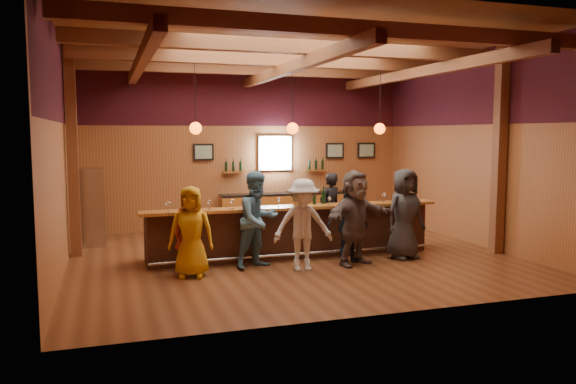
% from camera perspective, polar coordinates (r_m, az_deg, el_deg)
% --- Properties ---
extents(room, '(9.04, 9.00, 4.52)m').
position_cam_1_polar(room, '(11.72, 0.37, 8.97)').
color(room, brown).
rests_on(room, ground).
extents(bar_counter, '(6.30, 1.07, 1.11)m').
position_cam_1_polar(bar_counter, '(11.98, 0.30, -4.01)').
color(bar_counter, black).
rests_on(bar_counter, ground).
extents(back_bar_cabinet, '(4.00, 0.52, 0.95)m').
position_cam_1_polar(back_bar_cabinet, '(15.71, 0.31, -1.79)').
color(back_bar_cabinet, '#99521B').
rests_on(back_bar_cabinet, ground).
extents(window, '(0.95, 0.09, 0.95)m').
position_cam_1_polar(window, '(15.67, -1.33, 3.97)').
color(window, silver).
rests_on(window, room).
extents(framed_pictures, '(5.35, 0.05, 0.45)m').
position_cam_1_polar(framed_pictures, '(15.93, 1.67, 4.18)').
color(framed_pictures, black).
rests_on(framed_pictures, room).
extents(wine_shelves, '(3.00, 0.18, 0.30)m').
position_cam_1_polar(wine_shelves, '(15.62, -1.26, 2.39)').
color(wine_shelves, '#99521B').
rests_on(wine_shelves, room).
extents(pendant_lights, '(4.24, 0.24, 1.37)m').
position_cam_1_polar(pendant_lights, '(11.65, 0.46, 6.51)').
color(pendant_lights, black).
rests_on(pendant_lights, room).
extents(stainless_fridge, '(0.70, 0.70, 1.80)m').
position_cam_1_polar(stainless_fridge, '(13.77, -19.57, -1.46)').
color(stainless_fridge, silver).
rests_on(stainless_fridge, ground).
extents(customer_orange, '(0.92, 0.73, 1.66)m').
position_cam_1_polar(customer_orange, '(10.32, -9.82, -4.00)').
color(customer_orange, '#BE8011').
rests_on(customer_orange, ground).
extents(customer_redvest, '(0.60, 0.43, 1.54)m').
position_cam_1_polar(customer_redvest, '(10.52, -9.95, -4.13)').
color(customer_redvest, maroon).
rests_on(customer_redvest, ground).
extents(customer_denim, '(1.12, 1.01, 1.88)m').
position_cam_1_polar(customer_denim, '(10.86, -3.07, -2.84)').
color(customer_denim, teal).
rests_on(customer_denim, ground).
extents(customer_white, '(1.20, 0.78, 1.75)m').
position_cam_1_polar(customer_white, '(10.64, 1.52, -3.36)').
color(customer_white, beige).
rests_on(customer_white, ground).
extents(customer_navy, '(0.88, 0.38, 1.50)m').
position_cam_1_polar(customer_navy, '(11.42, 6.08, -3.39)').
color(customer_navy, black).
rests_on(customer_navy, ground).
extents(customer_brown, '(1.83, 1.20, 1.89)m').
position_cam_1_polar(customer_brown, '(11.15, 6.83, -2.60)').
color(customer_brown, '#554744').
rests_on(customer_brown, ground).
extents(customer_dark, '(1.01, 0.75, 1.88)m').
position_cam_1_polar(customer_dark, '(11.88, 11.76, -2.19)').
color(customer_dark, '#2B2A2D').
rests_on(customer_dark, ground).
extents(bartender, '(0.72, 0.61, 1.69)m').
position_cam_1_polar(bartender, '(13.14, 4.28, -1.72)').
color(bartender, black).
rests_on(bartender, ground).
extents(ice_bucket, '(0.20, 0.20, 0.22)m').
position_cam_1_polar(ice_bucket, '(11.64, 1.08, -0.83)').
color(ice_bucket, olive).
rests_on(ice_bucket, bar_counter).
extents(bottle_a, '(0.07, 0.07, 0.31)m').
position_cam_1_polar(bottle_a, '(11.84, 2.69, -0.67)').
color(bottle_a, black).
rests_on(bottle_a, bar_counter).
extents(bottle_b, '(0.08, 0.08, 0.37)m').
position_cam_1_polar(bottle_b, '(11.95, 3.63, -0.50)').
color(bottle_b, black).
rests_on(bottle_b, bar_counter).
extents(glass_a, '(0.09, 0.09, 0.20)m').
position_cam_1_polar(glass_a, '(10.98, -12.10, -1.22)').
color(glass_a, silver).
rests_on(glass_a, bar_counter).
extents(glass_b, '(0.08, 0.08, 0.19)m').
position_cam_1_polar(glass_b, '(11.17, -8.00, -1.06)').
color(glass_b, silver).
rests_on(glass_b, bar_counter).
extents(glass_c, '(0.08, 0.08, 0.19)m').
position_cam_1_polar(glass_c, '(11.20, -5.71, -1.00)').
color(glass_c, silver).
rests_on(glass_c, bar_counter).
extents(glass_d, '(0.07, 0.07, 0.16)m').
position_cam_1_polar(glass_d, '(11.21, -4.28, -1.08)').
color(glass_d, silver).
rests_on(glass_d, bar_counter).
extents(glass_e, '(0.08, 0.08, 0.19)m').
position_cam_1_polar(glass_e, '(11.47, -0.95, -0.82)').
color(glass_e, silver).
rests_on(glass_e, bar_counter).
extents(glass_f, '(0.08, 0.08, 0.17)m').
position_cam_1_polar(glass_f, '(11.77, 4.24, -0.72)').
color(glass_f, silver).
rests_on(glass_f, bar_counter).
extents(glass_g, '(0.07, 0.07, 0.16)m').
position_cam_1_polar(glass_g, '(12.20, 7.66, -0.53)').
color(glass_g, silver).
rests_on(glass_g, bar_counter).
extents(glass_h, '(0.09, 0.09, 0.19)m').
position_cam_1_polar(glass_h, '(12.44, 9.71, -0.35)').
color(glass_h, silver).
rests_on(glass_h, bar_counter).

